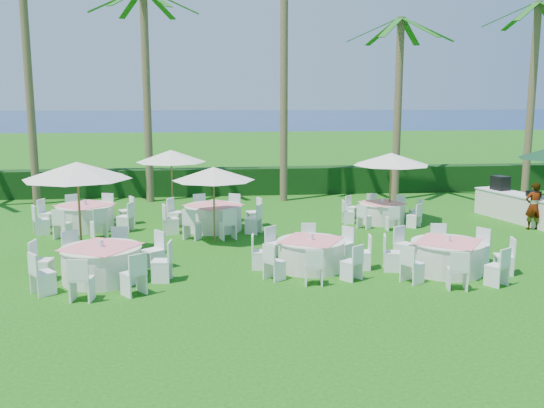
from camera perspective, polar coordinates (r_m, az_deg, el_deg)
The scene contains 20 objects.
ground at distance 15.86m, azimuth -0.69°, elevation -6.01°, with size 120.00×120.00×0.00m, color #144E0D.
hedge at distance 27.47m, azimuth -3.09°, elevation 2.17°, with size 34.00×1.00×1.20m, color black.
ocean at distance 117.25m, azimuth -5.51°, elevation 7.97°, with size 260.00×260.00×0.00m, color #081A55.
banquet_table_a at distance 15.23m, azimuth -15.73°, elevation -5.35°, with size 3.39×3.39×1.01m.
banquet_table_b at distance 15.68m, azimuth 3.69°, elevation -4.68°, with size 3.08×3.08×0.93m.
banquet_table_c at distance 15.98m, azimuth 16.18°, elevation -4.72°, with size 3.21×3.21×0.97m.
banquet_table_d at distance 21.19m, azimuth -17.15°, elevation -1.12°, with size 3.28×3.28×1.00m.
banquet_table_e at distance 20.23m, azimuth -5.52°, elevation -1.21°, with size 3.33×3.33×1.01m.
banquet_table_f at distance 21.65m, azimuth 10.31°, elevation -0.76°, with size 2.81×2.81×0.87m.
umbrella_a at distance 17.05m, azimuth -17.87°, elevation 3.01°, with size 2.90×2.90×2.67m.
umbrella_b at distance 18.35m, azimuth -5.53°, elevation 2.86°, with size 2.51×2.51×2.30m.
umbrella_c at distance 22.13m, azimuth -9.47°, elevation 4.47°, with size 2.52×2.52×2.49m.
umbrella_d at distance 21.56m, azimuth 11.15°, elevation 4.17°, with size 2.69×2.69×2.45m.
buffet_table at distance 23.12m, azimuth 22.52°, elevation -0.31°, with size 1.90×4.30×1.50m.
staff_person at distance 21.95m, azimuth 23.39°, elevation -0.19°, with size 0.58×0.38×1.58m, color gray.
palm_a at distance 26.47m, azimuth -21.96°, elevation 11.22°, with size 4.38×4.23×9.54m.
palm_b at distance 25.76m, azimuth -11.73°, elevation 10.78°, with size 4.40×3.98×8.66m.
palm_c at distance 25.54m, azimuth 1.14°, elevation 14.21°, with size 4.31×4.33×11.47m.
palm_d at distance 26.24m, azimuth 11.79°, elevation 9.57°, with size 4.40×4.16×7.60m.
palm_e at distance 28.46m, azimuth 23.28°, elevation 9.72°, with size 4.24×4.37×8.30m.
Camera 1 is at (-1.45, -15.16, 4.42)m, focal length 40.00 mm.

